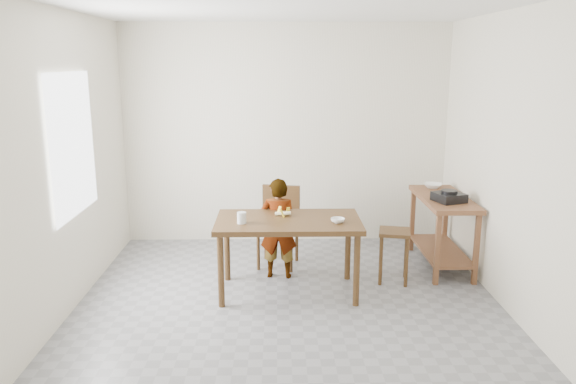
{
  "coord_description": "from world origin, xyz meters",
  "views": [
    {
      "loc": [
        -0.1,
        -4.92,
        2.25
      ],
      "look_at": [
        0.0,
        0.4,
        1.0
      ],
      "focal_mm": 35.0,
      "sensor_mm": 36.0,
      "label": 1
    }
  ],
  "objects_px": {
    "prep_counter": "(442,232)",
    "dining_table": "(288,256)",
    "dining_chair": "(278,228)",
    "stool": "(394,256)",
    "child": "(278,228)"
  },
  "relations": [
    {
      "from": "prep_counter",
      "to": "dining_table",
      "type": "bearing_deg",
      "value": -157.85
    },
    {
      "from": "dining_table",
      "to": "dining_chair",
      "type": "bearing_deg",
      "value": 97.58
    },
    {
      "from": "stool",
      "to": "dining_chair",
      "type": "bearing_deg",
      "value": 157.7
    },
    {
      "from": "dining_table",
      "to": "dining_chair",
      "type": "relative_size",
      "value": 1.59
    },
    {
      "from": "dining_table",
      "to": "prep_counter",
      "type": "distance_m",
      "value": 1.86
    },
    {
      "from": "prep_counter",
      "to": "child",
      "type": "height_order",
      "value": "child"
    },
    {
      "from": "dining_table",
      "to": "prep_counter",
      "type": "height_order",
      "value": "prep_counter"
    },
    {
      "from": "dining_table",
      "to": "child",
      "type": "height_order",
      "value": "child"
    },
    {
      "from": "child",
      "to": "prep_counter",
      "type": "bearing_deg",
      "value": -165.81
    },
    {
      "from": "dining_chair",
      "to": "stool",
      "type": "relative_size",
      "value": 1.6
    },
    {
      "from": "dining_chair",
      "to": "stool",
      "type": "bearing_deg",
      "value": -10.63
    },
    {
      "from": "dining_table",
      "to": "stool",
      "type": "xyz_separation_m",
      "value": [
        1.1,
        0.26,
        -0.1
      ]
    },
    {
      "from": "dining_chair",
      "to": "prep_counter",
      "type": "bearing_deg",
      "value": 10.01
    },
    {
      "from": "dining_table",
      "to": "prep_counter",
      "type": "xyz_separation_m",
      "value": [
        1.72,
        0.7,
        0.03
      ]
    },
    {
      "from": "dining_table",
      "to": "stool",
      "type": "distance_m",
      "value": 1.13
    }
  ]
}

